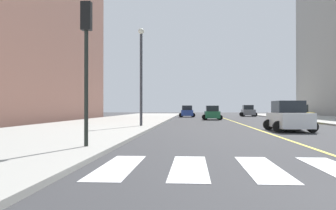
{
  "coord_description": "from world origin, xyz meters",
  "views": [
    {
      "loc": [
        -4.41,
        -5.25,
        1.51
      ],
      "look_at": [
        -6.48,
        25.5,
        1.72
      ],
      "focal_mm": 39.31,
      "sensor_mm": 36.0,
      "label": 1
    }
  ],
  "objects": [
    {
      "name": "low_rise_brick_west",
      "position": [
        -26.74,
        36.92,
        10.98
      ],
      "size": [
        16.0,
        32.0,
        21.96
      ],
      "primitive_type": "cube",
      "color": "#87594C",
      "rests_on": "ground"
    },
    {
      "name": "car_blue_fifth",
      "position": [
        -5.32,
        52.91,
        0.86
      ],
      "size": [
        2.65,
        4.15,
        1.83
      ],
      "rotation": [
        0.0,
        0.0,
        0.03
      ],
      "color": "#2D479E",
      "rests_on": "ground"
    },
    {
      "name": "traffic_light_far_corner",
      "position": [
        -8.15,
        7.43,
        3.7
      ],
      "size": [
        0.36,
        0.41,
        5.08
      ],
      "color": "black",
      "rests_on": "sidewalk_kerb_west"
    },
    {
      "name": "car_gray_fourth",
      "position": [
        5.03,
        58.25,
        0.91
      ],
      "size": [
        2.77,
        4.38,
        1.94
      ],
      "rotation": [
        0.0,
        0.0,
        3.12
      ],
      "color": "slate",
      "rests_on": "ground"
    },
    {
      "name": "car_white_nearest",
      "position": [
        1.73,
        18.72,
        0.91
      ],
      "size": [
        2.77,
        4.38,
        1.94
      ],
      "rotation": [
        0.0,
        0.0,
        3.16
      ],
      "color": "silver",
      "rests_on": "ground"
    },
    {
      "name": "lane_divider_paint",
      "position": [
        0.0,
        40.0,
        0.01
      ],
      "size": [
        0.16,
        80.0,
        0.01
      ],
      "primitive_type": "cube",
      "color": "yellow",
      "rests_on": "ground"
    },
    {
      "name": "car_green_third",
      "position": [
        -2.04,
        40.22,
        0.81
      ],
      "size": [
        2.45,
        3.91,
        1.74
      ],
      "rotation": [
        0.0,
        0.0,
        0.01
      ],
      "color": "#236B42",
      "rests_on": "ground"
    },
    {
      "name": "sidewalk_kerb_west",
      "position": [
        -12.2,
        20.0,
        0.07
      ],
      "size": [
        10.0,
        120.0,
        0.15
      ],
      "primitive_type": "cube",
      "color": "#9E9B93",
      "rests_on": "ground"
    },
    {
      "name": "street_lamp",
      "position": [
        -8.27,
        22.06,
        4.47
      ],
      "size": [
        0.44,
        0.44,
        7.31
      ],
      "color": "#38383D",
      "rests_on": "sidewalk_kerb_west"
    },
    {
      "name": "car_yellow_second",
      "position": [
        5.25,
        29.55,
        0.83
      ],
      "size": [
        2.56,
        4.02,
        1.77
      ],
      "rotation": [
        0.0,
        0.0,
        3.18
      ],
      "color": "gold",
      "rests_on": "ground"
    }
  ]
}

